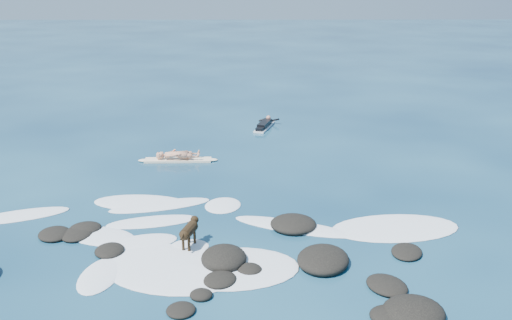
{
  "coord_description": "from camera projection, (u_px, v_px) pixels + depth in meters",
  "views": [
    {
      "loc": [
        1.07,
        -15.55,
        7.35
      ],
      "look_at": [
        1.24,
        4.0,
        0.9
      ],
      "focal_mm": 40.0,
      "sensor_mm": 36.0,
      "label": 1
    }
  ],
  "objects": [
    {
      "name": "reef_rocks",
      "position": [
        232.0,
        267.0,
        14.77
      ],
      "size": [
        13.19,
        6.54,
        0.52
      ],
      "color": "black",
      "rests_on": "ground"
    },
    {
      "name": "paddling_surfer_rig",
      "position": [
        265.0,
        125.0,
        28.29
      ],
      "size": [
        1.35,
        2.49,
        0.43
      ],
      "rotation": [
        0.0,
        0.0,
        1.28
      ],
      "color": "white",
      "rests_on": "ground"
    },
    {
      "name": "dog",
      "position": [
        189.0,
        230.0,
        15.85
      ],
      "size": [
        0.54,
        1.26,
        0.82
      ],
      "rotation": [
        0.0,
        0.0,
        1.31
      ],
      "color": "black",
      "rests_on": "ground"
    },
    {
      "name": "breaking_foam",
      "position": [
        199.0,
        241.0,
        16.34
      ],
      "size": [
        15.43,
        7.12,
        0.12
      ],
      "color": "white",
      "rests_on": "ground"
    },
    {
      "name": "standing_surfer_rig",
      "position": [
        177.0,
        144.0,
        23.08
      ],
      "size": [
        3.25,
        0.65,
        1.85
      ],
      "rotation": [
        0.0,
        0.0,
        0.02
      ],
      "color": "#FDEDCA",
      "rests_on": "ground"
    },
    {
      "name": "ground",
      "position": [
        216.0,
        230.0,
        17.06
      ],
      "size": [
        160.0,
        160.0,
        0.0
      ],
      "primitive_type": "plane",
      "color": "#0A2642",
      "rests_on": "ground"
    }
  ]
}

